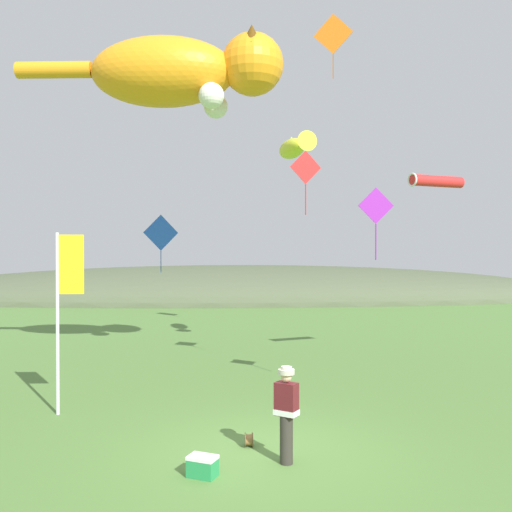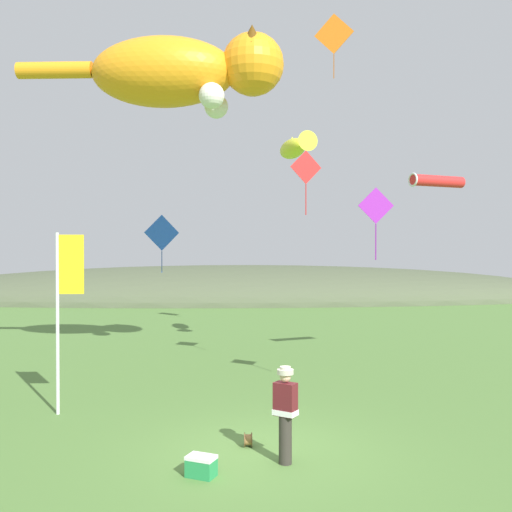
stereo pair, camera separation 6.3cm
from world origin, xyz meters
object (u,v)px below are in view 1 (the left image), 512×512
Objects in this scene: kite_spool at (249,440)px; kite_diamond_blue at (161,233)px; festival_attendant at (286,411)px; kite_diamond_red at (306,168)px; kite_giant_cat at (182,72)px; kite_tube_streamer at (436,181)px; kite_diamond_orange at (333,34)px; kite_fish_windsock at (294,147)px; festival_banner_pole at (64,295)px; picnic_cooler at (202,466)px; kite_diamond_violet at (376,207)px.

kite_diamond_blue is at bearing 104.49° from kite_spool.
festival_attendant is 8.25m from kite_diamond_red.
festival_attendant is at bearing -54.50° from kite_spool.
kite_giant_cat is 8.65m from kite_tube_streamer.
kite_giant_cat is 4.41× the size of kite_diamond_red.
kite_tube_streamer is 0.82× the size of kite_diamond_orange.
kite_giant_cat is 4.87m from kite_fish_windsock.
kite_diamond_orange is at bearing 28.18° from kite_fish_windsock.
festival_attendant is 6.23m from festival_banner_pole.
kite_diamond_blue is (-5.12, 3.29, -2.97)m from kite_fish_windsock.
festival_attendant reaches higher than picnic_cooler.
festival_attendant is 1.77m from picnic_cooler.
kite_fish_windsock is at bearing 102.18° from kite_diamond_violet.
kite_giant_cat is 6.73m from kite_diamond_orange.
kite_diamond_orange reaches higher than kite_diamond_violet.
festival_banner_pole reaches higher than picnic_cooler.
kite_spool is 6.49m from kite_diamond_violet.
kite_spool is at bearing -74.35° from kite_giant_cat.
festival_banner_pole is 7.59m from kite_diamond_red.
kite_tube_streamer is (6.17, 6.59, 5.92)m from kite_spool.
kite_fish_windsock is at bearing -151.82° from kite_diamond_orange.
kite_diamond_blue is 11.44m from kite_diamond_violet.
picnic_cooler is at bearing -133.91° from kite_diamond_violet.
festival_banner_pole reaches higher than kite_spool.
kite_diamond_blue is (1.11, 9.88, 1.74)m from festival_banner_pole.
kite_diamond_orange is (4.32, 11.25, 11.68)m from picnic_cooler.
kite_spool is 13.44m from kite_diamond_blue.
kite_fish_windsock is 1.48× the size of kite_diamond_violet.
kite_spool is 11.80m from kite_fish_windsock.
kite_diamond_orange reaches higher than kite_diamond_blue.
kite_diamond_violet is at bearing -35.65° from kite_giant_cat.
kite_tube_streamer is at bearing -31.37° from kite_diamond_blue.
festival_attendant is 0.41× the size of festival_banner_pole.
kite_diamond_orange is at bearing 70.17° from kite_diamond_red.
kite_diamond_orange is at bearing 68.99° from picnic_cooler.
picnic_cooler is 0.07× the size of kite_giant_cat.
kite_giant_cat reaches higher than kite_diamond_red.
picnic_cooler is 13.06m from kite_fish_windsock.
kite_diamond_blue is at bearing 83.61° from festival_banner_pole.
kite_tube_streamer is 7.17m from kite_diamond_orange.
kite_spool is at bearing -138.99° from kite_diamond_violet.
kite_giant_cat is at bearing -147.92° from kite_diamond_orange.
festival_banner_pole is 7.86m from kite_diamond_violet.
kite_tube_streamer is at bearing 53.63° from festival_attendant.
kite_diamond_orange is at bearing 75.26° from festival_attendant.
kite_diamond_orange is at bearing -20.37° from kite_diamond_blue.
kite_diamond_red is 8.77m from kite_diamond_blue.
kite_giant_cat is 3.48× the size of kite_diamond_blue.
kite_tube_streamer reaches higher than festival_banner_pole.
festival_attendant is at bearing -71.55° from kite_giant_cat.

